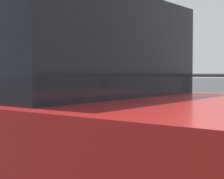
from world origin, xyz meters
TOP-DOWN VIEW (x-y plane):
  - sidewalk_curb at (0.00, 1.54)m, footprint 36.00×3.08m
  - parking_meter at (0.07, 0.27)m, footprint 0.16×0.17m
  - pedestrian_at_meter at (-0.59, 0.43)m, footprint 0.73×0.47m
  - parked_sedan_red at (0.07, -1.51)m, footprint 4.64×1.91m
  - background_railing at (-0.00, 2.78)m, footprint 24.06×0.06m

SIDE VIEW (x-z plane):
  - sidewalk_curb at x=0.00m, z-range 0.00..0.14m
  - parked_sedan_red at x=0.07m, z-range -0.01..1.75m
  - background_railing at x=0.00m, z-range 0.37..1.49m
  - pedestrian_at_meter at x=-0.59m, z-range 0.27..2.02m
  - parking_meter at x=0.07m, z-range 0.46..1.97m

